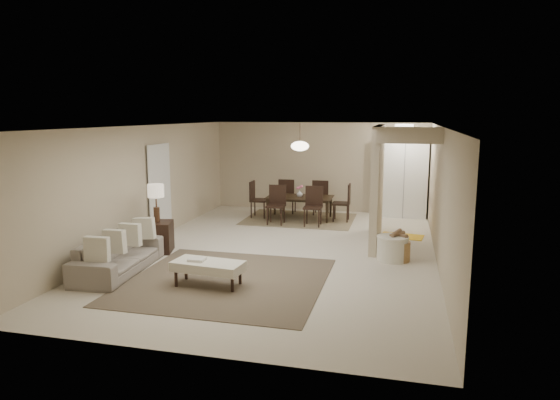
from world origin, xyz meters
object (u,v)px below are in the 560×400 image
(side_table, at_px, (158,237))
(wicker_basket, at_px, (398,251))
(dining_table, at_px, (299,208))
(round_pouf, at_px, (392,248))
(pantry_cabinet, at_px, (404,178))
(ottoman_bench, at_px, (208,266))
(sofa, at_px, (118,255))

(side_table, bearing_deg, wicker_basket, 6.44)
(dining_table, bearing_deg, round_pouf, -53.87)
(pantry_cabinet, bearing_deg, side_table, -134.83)
(pantry_cabinet, bearing_deg, round_pouf, -92.27)
(side_table, bearing_deg, ottoman_bench, -43.29)
(dining_table, bearing_deg, side_table, -120.73)
(round_pouf, relative_size, wicker_basket, 1.36)
(sofa, bearing_deg, pantry_cabinet, -42.61)
(sofa, height_order, ottoman_bench, sofa)
(dining_table, bearing_deg, wicker_basket, -52.64)
(sofa, bearing_deg, round_pouf, -72.50)
(side_table, relative_size, dining_table, 0.36)
(round_pouf, bearing_deg, pantry_cabinet, 87.73)
(dining_table, bearing_deg, sofa, -114.33)
(wicker_basket, height_order, dining_table, dining_table)
(ottoman_bench, bearing_deg, sofa, 176.21)
(pantry_cabinet, distance_m, sofa, 7.82)
(round_pouf, distance_m, dining_table, 4.06)
(ottoman_bench, height_order, round_pouf, round_pouf)
(pantry_cabinet, relative_size, dining_table, 1.23)
(ottoman_bench, relative_size, wicker_basket, 2.69)
(pantry_cabinet, relative_size, side_table, 3.42)
(pantry_cabinet, height_order, round_pouf, pantry_cabinet)
(side_table, xyz_separation_m, dining_table, (2.12, 3.75, -0.01))
(ottoman_bench, xyz_separation_m, dining_table, (0.37, 5.39, -0.03))
(ottoman_bench, bearing_deg, pantry_cabinet, 70.63)
(wicker_basket, bearing_deg, ottoman_bench, -143.58)
(sofa, relative_size, wicker_basket, 4.73)
(sofa, relative_size, dining_table, 1.22)
(pantry_cabinet, relative_size, ottoman_bench, 1.77)
(round_pouf, bearing_deg, sofa, -157.98)
(round_pouf, height_order, dining_table, dining_table)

